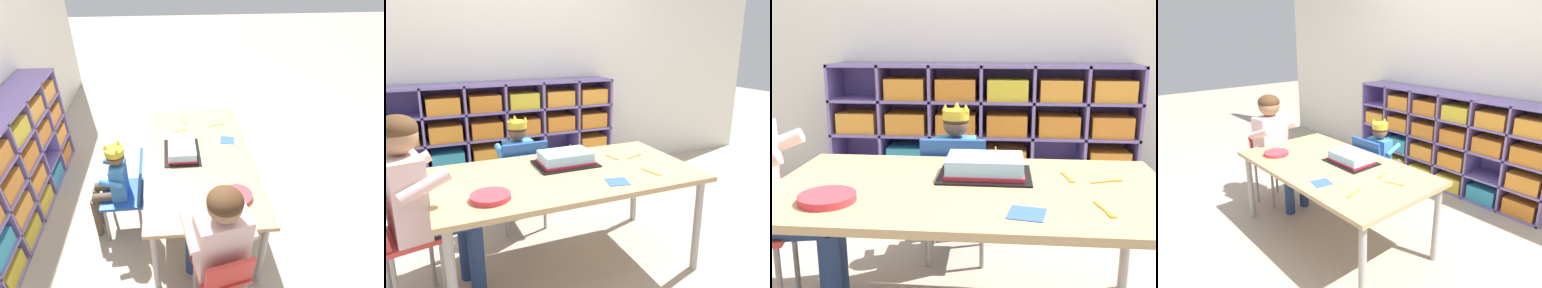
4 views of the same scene
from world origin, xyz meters
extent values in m
plane|color=tan|center=(0.00, 0.00, 0.00)|extent=(16.00, 16.00, 0.00)
cube|color=silver|center=(0.00, 1.73, 1.43)|extent=(6.10, 0.10, 2.85)
cube|color=#7F6BB2|center=(-0.03, 1.67, 0.50)|extent=(2.16, 0.01, 1.00)
cube|color=#7F6BB2|center=(-0.74, 1.51, 0.50)|extent=(0.02, 0.33, 1.00)
cube|color=#7F6BB2|center=(-0.39, 1.51, 0.50)|extent=(0.02, 0.33, 1.00)
cube|color=#7F6BB2|center=(-0.03, 1.51, 0.50)|extent=(0.02, 0.33, 1.00)
cube|color=#7F6BB2|center=(0.33, 1.51, 0.50)|extent=(0.02, 0.33, 1.00)
cube|color=#7F6BB2|center=(0.68, 1.51, 0.50)|extent=(0.02, 0.33, 1.00)
cube|color=#7F6BB2|center=(1.04, 1.51, 0.50)|extent=(0.02, 0.33, 1.00)
cube|color=#7F6BB2|center=(-0.03, 1.51, 0.01)|extent=(2.16, 0.33, 0.02)
cube|color=#7F6BB2|center=(-0.03, 1.51, 0.25)|extent=(2.16, 0.33, 0.02)
cube|color=#7F6BB2|center=(-0.03, 1.51, 0.50)|extent=(2.16, 0.33, 0.02)
cube|color=#7F6BB2|center=(-0.03, 1.51, 0.74)|extent=(2.16, 0.33, 0.02)
cube|color=#7F6BB2|center=(-0.03, 1.51, 0.99)|extent=(2.16, 0.33, 0.02)
cube|color=orange|center=(-0.92, 1.49, 0.09)|extent=(0.28, 0.26, 0.15)
cube|color=yellow|center=(-0.56, 1.49, 0.09)|extent=(0.28, 0.26, 0.15)
cube|color=yellow|center=(-0.21, 1.49, 0.09)|extent=(0.28, 0.26, 0.15)
cube|color=yellow|center=(0.15, 1.49, 0.09)|extent=(0.28, 0.26, 0.15)
cube|color=teal|center=(0.50, 1.49, 0.09)|extent=(0.28, 0.26, 0.15)
cube|color=orange|center=(0.86, 1.49, 0.09)|extent=(0.28, 0.26, 0.15)
cube|color=teal|center=(-0.56, 1.49, 0.34)|extent=(0.28, 0.26, 0.15)
cube|color=orange|center=(-0.21, 1.49, 0.34)|extent=(0.28, 0.26, 0.15)
cube|color=orange|center=(0.15, 1.49, 0.34)|extent=(0.28, 0.26, 0.15)
cube|color=orange|center=(0.86, 1.49, 0.34)|extent=(0.28, 0.26, 0.15)
cube|color=orange|center=(-0.92, 1.49, 0.58)|extent=(0.28, 0.26, 0.15)
cube|color=orange|center=(-0.56, 1.49, 0.58)|extent=(0.28, 0.26, 0.15)
cube|color=orange|center=(-0.21, 1.49, 0.58)|extent=(0.28, 0.26, 0.15)
cube|color=orange|center=(0.15, 1.49, 0.58)|extent=(0.28, 0.26, 0.15)
cube|color=orange|center=(0.50, 1.49, 0.58)|extent=(0.28, 0.26, 0.15)
cube|color=orange|center=(0.86, 1.49, 0.58)|extent=(0.28, 0.26, 0.15)
cube|color=orange|center=(-0.56, 1.49, 0.82)|extent=(0.28, 0.26, 0.15)
cube|color=orange|center=(-0.21, 1.49, 0.82)|extent=(0.28, 0.26, 0.15)
cube|color=yellow|center=(0.15, 1.49, 0.82)|extent=(0.28, 0.26, 0.15)
cube|color=orange|center=(0.50, 1.49, 0.82)|extent=(0.28, 0.26, 0.15)
cube|color=orange|center=(0.86, 1.49, 0.82)|extent=(0.28, 0.26, 0.15)
cube|color=tan|center=(0.00, 0.00, 0.61)|extent=(1.53, 0.83, 0.03)
cylinder|color=#9E9993|center=(-0.71, -0.36, 0.30)|extent=(0.05, 0.05, 0.59)
cylinder|color=#9E9993|center=(0.71, -0.36, 0.30)|extent=(0.05, 0.05, 0.59)
cylinder|color=#9E9993|center=(-0.71, 0.36, 0.30)|extent=(0.05, 0.05, 0.59)
cylinder|color=#9E9993|center=(0.71, 0.36, 0.30)|extent=(0.05, 0.05, 0.59)
cube|color=#1E4CA8|center=(-0.12, 0.62, 0.37)|extent=(0.36, 0.33, 0.03)
cube|color=#1E4CA8|center=(-0.12, 0.47, 0.54)|extent=(0.32, 0.08, 0.32)
cylinder|color=gray|center=(0.02, 0.76, 0.18)|extent=(0.02, 0.02, 0.36)
cylinder|color=gray|center=(-0.27, 0.75, 0.18)|extent=(0.02, 0.02, 0.36)
cylinder|color=gray|center=(0.02, 0.50, 0.18)|extent=(0.02, 0.02, 0.36)
cylinder|color=gray|center=(-0.26, 0.49, 0.18)|extent=(0.02, 0.02, 0.36)
cube|color=#3D7FBC|center=(-0.12, 0.63, 0.52)|extent=(0.21, 0.12, 0.29)
sphere|color=brown|center=(-0.12, 0.63, 0.74)|extent=(0.13, 0.13, 0.13)
ellipsoid|color=#472D19|center=(-0.12, 0.63, 0.76)|extent=(0.14, 0.14, 0.10)
cylinder|color=yellow|center=(-0.12, 0.63, 0.79)|extent=(0.14, 0.14, 0.05)
cone|color=yellow|center=(-0.13, 0.69, 0.83)|extent=(0.04, 0.04, 0.04)
cone|color=yellow|center=(-0.07, 0.61, 0.83)|extent=(0.04, 0.04, 0.04)
cone|color=yellow|center=(-0.18, 0.61, 0.83)|extent=(0.04, 0.04, 0.04)
cylinder|color=brown|center=(-0.06, 0.74, 0.41)|extent=(0.08, 0.21, 0.07)
cylinder|color=brown|center=(-0.19, 0.74, 0.41)|extent=(0.08, 0.21, 0.07)
cylinder|color=brown|center=(-0.07, 0.85, 0.19)|extent=(0.06, 0.06, 0.38)
cylinder|color=brown|center=(-0.19, 0.84, 0.19)|extent=(0.06, 0.06, 0.38)
cylinder|color=#3D7FBC|center=(0.00, 0.68, 0.59)|extent=(0.05, 0.17, 0.10)
cylinder|color=#3D7FBC|center=(-0.25, 0.67, 0.59)|extent=(0.05, 0.17, 0.10)
cube|color=red|center=(-0.87, -0.04, 0.42)|extent=(0.34, 0.36, 0.03)
cylinder|color=gray|center=(-0.73, -0.14, 0.20)|extent=(0.02, 0.02, 0.41)
cylinder|color=gray|center=(-0.78, 0.10, 0.20)|extent=(0.02, 0.02, 0.41)
cylinder|color=gray|center=(-1.00, 0.06, 0.20)|extent=(0.02, 0.02, 0.41)
cube|color=beige|center=(-0.87, -0.04, 0.64)|extent=(0.22, 0.33, 0.42)
sphere|color=#997051|center=(-0.87, -0.04, 0.95)|extent=(0.19, 0.19, 0.19)
ellipsoid|color=#472D19|center=(-0.87, -0.04, 0.98)|extent=(0.19, 0.19, 0.14)
cylinder|color=navy|center=(-0.70, -0.10, 0.46)|extent=(0.31, 0.16, 0.10)
cylinder|color=navy|center=(-0.74, 0.08, 0.46)|extent=(0.31, 0.16, 0.10)
cylinder|color=navy|center=(-0.56, -0.07, 0.21)|extent=(0.08, 0.08, 0.43)
cylinder|color=navy|center=(-0.59, 0.11, 0.21)|extent=(0.08, 0.08, 0.43)
cylinder|color=beige|center=(-0.77, -0.19, 0.73)|extent=(0.26, 0.11, 0.14)
cylinder|color=beige|center=(-0.84, 0.14, 0.73)|extent=(0.26, 0.11, 0.14)
cube|color=black|center=(0.05, 0.14, 0.63)|extent=(0.38, 0.29, 0.01)
cube|color=#9ED1EF|center=(0.05, 0.14, 0.67)|extent=(0.31, 0.21, 0.07)
cube|color=red|center=(0.05, 0.14, 0.64)|extent=(0.32, 0.23, 0.02)
cylinder|color=#EFCC4C|center=(0.09, 0.16, 0.72)|extent=(0.01, 0.01, 0.04)
cylinder|color=#DB333D|center=(-0.48, -0.21, 0.64)|extent=(0.20, 0.20, 0.03)
cube|color=#3356B7|center=(0.20, -0.26, 0.62)|extent=(0.14, 0.14, 0.00)
cube|color=orange|center=(0.38, 0.16, 0.62)|extent=(0.03, 0.09, 0.00)
cube|color=orange|center=(0.39, 0.09, 0.62)|extent=(0.03, 0.04, 0.00)
cube|color=orange|center=(0.45, -0.18, 0.62)|extent=(0.04, 0.10, 0.00)
cube|color=orange|center=(0.47, -0.25, 0.62)|extent=(0.03, 0.04, 0.00)
cube|color=orange|center=(0.51, 0.09, 0.62)|extent=(0.10, 0.04, 0.00)
cube|color=orange|center=(0.58, 0.11, 0.62)|extent=(0.04, 0.03, 0.00)
camera|label=1|loc=(-1.97, 0.22, 2.10)|focal=29.00mm
camera|label=2|loc=(-0.76, -1.93, 1.38)|focal=34.80mm
camera|label=3|loc=(0.12, -1.60, 1.18)|focal=41.27mm
camera|label=4|loc=(1.88, -1.48, 1.58)|focal=31.81mm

